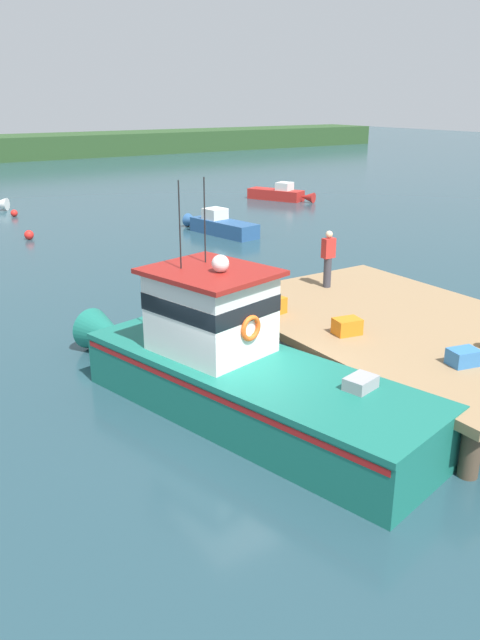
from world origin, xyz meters
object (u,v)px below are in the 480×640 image
Objects in this scene: crate_stack_near_edge at (347,326)px; mooring_buoy_channel_marker at (14,213)px; crate_single_far at (464,357)px; deckhand_by_the_boat at (328,258)px; mooring_buoy_spare_mooring at (87,324)px; crate_stack_mid_dock at (273,306)px; main_fishing_boat at (233,367)px; moored_boat_far_right at (219,225)px; moored_boat_mid_harbor at (280,194)px; mooring_buoy_inshore at (29,235)px.

crate_stack_near_edge is 1.55× the size of mooring_buoy_channel_marker.
crate_single_far is 0.37× the size of deckhand_by_the_boat.
deckhand_by_the_boat is at bearing -30.85° from mooring_buoy_spare_mooring.
crate_stack_mid_dock reaches higher than mooring_buoy_channel_marker.
main_fishing_boat is 3.00m from crate_stack_near_edge.
crate_single_far is 29.12m from mooring_buoy_channel_marker.
crate_single_far is 1.55× the size of mooring_buoy_channel_marker.
moored_boat_far_right reaches higher than moored_boat_mid_harbor.
crate_stack_mid_dock is (-1.35, 4.72, 0.04)m from crate_single_far.
crate_stack_near_edge is at bearing -60.32° from mooring_buoy_spare_mooring.
main_fishing_boat is at bearing 142.83° from crate_single_far.
main_fishing_boat is 2.07× the size of moored_boat_far_right.
mooring_buoy_spare_mooring is 0.95× the size of mooring_buoy_channel_marker.
deckhand_by_the_boat reaches higher than moored_boat_mid_harbor.
moored_boat_far_right is (7.01, 14.03, -0.99)m from crate_stack_mid_dock.
crate_stack_near_edge is (2.97, -0.23, 0.38)m from main_fishing_boat.
moored_boat_mid_harbor is (15.30, 23.06, -0.99)m from crate_stack_near_edge.
moored_boat_mid_harbor is at bearing 56.47° from deckhand_by_the_boat.
crate_stack_mid_dock is 0.12× the size of moored_boat_far_right.
mooring_buoy_inshore is (-1.19, 17.81, -1.18)m from crate_stack_mid_dock.
mooring_buoy_inshore is at bearing 155.30° from moored_boat_far_right.
crate_single_far is at bearing -87.00° from mooring_buoy_channel_marker.
crate_stack_near_edge is at bearing -123.74° from deckhand_by_the_boat.
mooring_buoy_inshore reaches higher than mooring_buoy_spare_mooring.
moored_boat_mid_harbor is 25.16m from mooring_buoy_spare_mooring.
mooring_buoy_channel_marker is (-2.85, 23.28, -1.86)m from deckhand_by_the_boat.
main_fishing_boat is at bearing -150.01° from deckhand_by_the_boat.
mooring_buoy_inshore is (-17.05, -3.15, -0.18)m from moored_boat_mid_harbor.
crate_stack_mid_dock is 0.13× the size of moored_boat_mid_harbor.
main_fishing_boat reaches higher than mooring_buoy_spare_mooring.
mooring_buoy_channel_marker is at bearing 91.61° from crate_stack_near_edge.
main_fishing_boat reaches higher than moored_boat_far_right.
main_fishing_boat is 4.72m from crate_single_far.
crate_stack_near_edge reaches higher than crate_single_far.
crate_stack_mid_dock is 17.88m from mooring_buoy_inshore.
mooring_buoy_channel_marker is at bearing 93.00° from crate_single_far.
moored_boat_far_right is at bearing 68.23° from crate_stack_near_edge.
crate_single_far reaches higher than mooring_buoy_channel_marker.
main_fishing_boat is at bearing -93.54° from mooring_buoy_inshore.
moored_boat_far_right is 12.56m from mooring_buoy_channel_marker.
deckhand_by_the_boat reaches higher than crate_stack_mid_dock.
crate_stack_mid_dock is 0.37× the size of deckhand_by_the_boat.
crate_single_far is at bearing -119.49° from moored_boat_mid_harbor.
moored_boat_mid_harbor is (18.27, 22.84, -0.61)m from main_fishing_boat.
deckhand_by_the_boat is at bearing 29.99° from main_fishing_boat.
mooring_buoy_inshore is at bearing 86.46° from main_fishing_boat.
crate_single_far is 5.97m from deckhand_by_the_boat.
mooring_buoy_inshore is at bearing 95.03° from crate_stack_near_edge.
mooring_buoy_inshore is at bearing 81.12° from mooring_buoy_spare_mooring.
mooring_buoy_spare_mooring is 13.37m from mooring_buoy_inshore.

